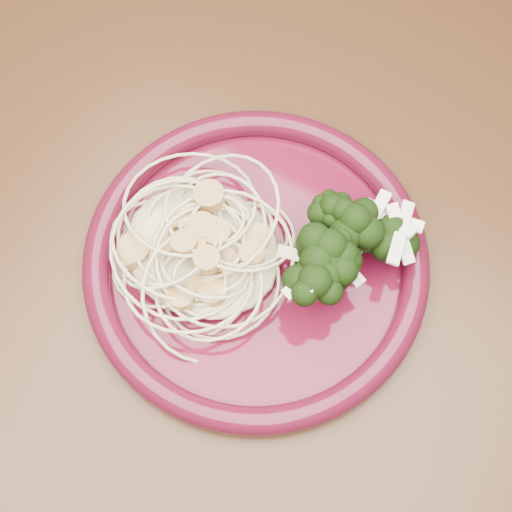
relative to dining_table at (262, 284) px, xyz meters
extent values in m
plane|color=brown|center=(0.00, 0.00, -0.65)|extent=(3.50, 3.50, 0.00)
cube|color=#472814|center=(0.00, 0.00, 0.08)|extent=(1.20, 0.80, 0.04)
cylinder|color=#472814|center=(-0.55, 0.35, -0.30)|extent=(0.06, 0.06, 0.71)
cylinder|color=#510A1E|center=(0.00, -0.02, 0.10)|extent=(0.36, 0.36, 0.01)
torus|color=#510B1F|center=(0.00, -0.02, 0.11)|extent=(0.36, 0.36, 0.02)
ellipsoid|color=beige|center=(-0.04, -0.03, 0.12)|extent=(0.17, 0.16, 0.03)
ellipsoid|color=black|center=(0.06, 0.00, 0.13)|extent=(0.14, 0.18, 0.06)
camera|label=1|loc=(0.12, -0.21, 0.66)|focal=50.00mm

